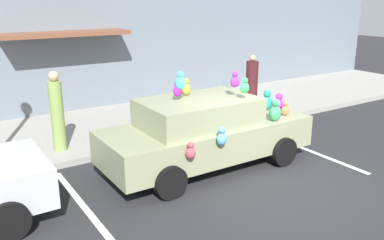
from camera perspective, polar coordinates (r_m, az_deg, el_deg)
name	(u,v)px	position (r m, az deg, el deg)	size (l,w,h in m)	color
ground_plane	(273,183)	(8.48, 11.22, -8.50)	(60.00, 60.00, 0.00)	#262628
sidewalk	(156,119)	(12.27, -5.07, 0.14)	(24.00, 4.00, 0.15)	gray
storefront_building	(121,9)	(13.69, -9.86, 14.95)	(24.00, 1.25, 6.40)	slate
parking_stripe_front	(304,149)	(10.44, 15.28, -3.83)	(0.12, 3.60, 0.01)	silver
parking_stripe_rear	(86,209)	(7.60, -14.50, -11.83)	(0.12, 3.60, 0.01)	silver
plush_covered_car	(206,131)	(8.79, 1.93, -1.60)	(4.60, 2.02, 2.16)	gray
teddy_bear_on_sidewalk	(146,122)	(10.75, -6.38, -0.23)	(0.34, 0.28, 0.65)	pink
pedestrian_near_shopfront	(57,113)	(9.82, -18.18, 0.89)	(0.30, 0.30, 1.85)	#829E4F
pedestrian_walking_past	(252,84)	(13.12, 8.27, 4.96)	(0.38, 0.38, 1.69)	#42191C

